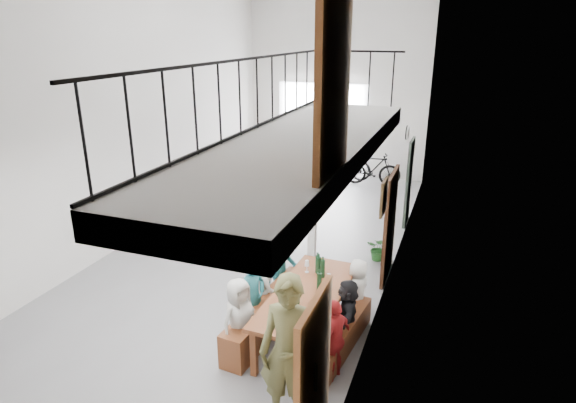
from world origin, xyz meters
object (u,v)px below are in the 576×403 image
at_px(oak_barrel, 245,168).
at_px(serving_counter, 279,156).
at_px(side_bench, 199,197).
at_px(host_standing, 289,354).
at_px(tasting_table, 308,298).
at_px(bicycle_near, 342,166).
at_px(bench_inner, 268,314).

distance_m(oak_barrel, serving_counter, 1.64).
distance_m(side_bench, host_standing, 7.77).
relative_size(tasting_table, oak_barrel, 2.57).
xyz_separation_m(host_standing, bicycle_near, (-1.80, 9.58, -0.49)).
distance_m(oak_barrel, host_standing, 9.44).
relative_size(side_bench, host_standing, 0.88).
bearing_deg(bench_inner, bicycle_near, 101.71).
bearing_deg(oak_barrel, bench_inner, -62.42).
bearing_deg(bench_inner, oak_barrel, 123.02).
height_order(bench_inner, host_standing, host_standing).
distance_m(serving_counter, bicycle_near, 2.20).
bearing_deg(bench_inner, side_bench, 135.70).
distance_m(bench_inner, bicycle_near, 7.98).
xyz_separation_m(tasting_table, host_standing, (0.29, -1.58, 0.24)).
height_order(bench_inner, serving_counter, serving_counter).
bearing_deg(serving_counter, host_standing, -76.26).
xyz_separation_m(bench_inner, bicycle_near, (-0.87, 7.93, 0.20)).
bearing_deg(serving_counter, side_bench, -109.36).
bearing_deg(serving_counter, bench_inner, -77.91).
relative_size(bench_inner, host_standing, 1.17).
xyz_separation_m(bench_inner, side_bench, (-3.80, 4.48, -0.02)).
bearing_deg(bench_inner, tasting_table, -0.34).
bearing_deg(bicycle_near, serving_counter, 66.59).
bearing_deg(side_bench, bicycle_near, 49.67).
height_order(tasting_table, oak_barrel, oak_barrel).
distance_m(tasting_table, oak_barrel, 7.91).
xyz_separation_m(tasting_table, serving_counter, (-3.69, 8.33, -0.23)).
bearing_deg(bicycle_near, tasting_table, 176.00).
bearing_deg(bicycle_near, oak_barrel, 100.82).
bearing_deg(host_standing, side_bench, 124.45).
distance_m(tasting_table, host_standing, 1.62).
bearing_deg(bicycle_near, bench_inner, 171.57).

